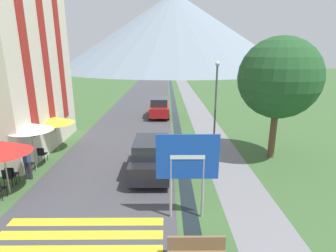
% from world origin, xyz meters
% --- Properties ---
extents(ground_plane, '(160.00, 160.00, 0.00)m').
position_xyz_m(ground_plane, '(0.00, 20.00, 0.00)').
color(ground_plane, '#3D6033').
extents(road, '(6.40, 60.00, 0.01)m').
position_xyz_m(road, '(-2.50, 30.00, 0.00)').
color(road, '#424247').
rests_on(road, ground_plane).
extents(footpath, '(2.20, 60.00, 0.01)m').
position_xyz_m(footpath, '(3.60, 30.00, 0.00)').
color(footpath, slate).
rests_on(footpath, ground_plane).
extents(drainage_channel, '(0.60, 60.00, 0.00)m').
position_xyz_m(drainage_channel, '(1.20, 30.00, 0.00)').
color(drainage_channel, black).
rests_on(drainage_channel, ground_plane).
extents(crosswalk_marking, '(5.44, 1.84, 0.01)m').
position_xyz_m(crosswalk_marking, '(-2.50, 3.76, 0.01)').
color(crosswalk_marking, yellow).
rests_on(crosswalk_marking, ground_plane).
extents(mountain_distant, '(82.42, 82.42, 26.29)m').
position_xyz_m(mountain_distant, '(3.25, 95.76, 13.14)').
color(mountain_distant, gray).
rests_on(mountain_distant, ground_plane).
extents(road_sign, '(2.17, 0.11, 3.16)m').
position_xyz_m(road_sign, '(1.05, 4.75, 2.11)').
color(road_sign, '#9E9EA3').
rests_on(road_sign, ground_plane).
extents(parked_car_near, '(1.95, 4.07, 1.82)m').
position_xyz_m(parked_car_near, '(-0.40, 8.32, 0.91)').
color(parked_car_near, black).
rests_on(parked_car_near, ground_plane).
extents(parked_car_far, '(1.85, 4.02, 1.82)m').
position_xyz_m(parked_car_far, '(-0.31, 20.32, 0.91)').
color(parked_car_far, '#A31919').
rests_on(parked_car_far, ground_plane).
extents(cafe_chair_far_left, '(0.40, 0.40, 0.85)m').
position_xyz_m(cafe_chair_far_left, '(-6.46, 9.78, 0.51)').
color(cafe_chair_far_left, black).
rests_on(cafe_chair_far_left, ground_plane).
extents(cafe_chair_near_right, '(0.40, 0.40, 0.85)m').
position_xyz_m(cafe_chair_near_right, '(-6.67, 7.04, 0.51)').
color(cafe_chair_near_right, black).
rests_on(cafe_chair_near_right, ground_plane).
extents(cafe_chair_middle, '(0.40, 0.40, 0.85)m').
position_xyz_m(cafe_chair_middle, '(-6.49, 8.40, 0.51)').
color(cafe_chair_middle, black).
rests_on(cafe_chair_middle, ground_plane).
extents(cafe_chair_near_left, '(0.40, 0.40, 0.85)m').
position_xyz_m(cafe_chair_near_left, '(-6.68, 7.28, 0.51)').
color(cafe_chair_near_left, black).
rests_on(cafe_chair_near_left, ground_plane).
extents(cafe_umbrella_front_red, '(2.28, 2.28, 2.35)m').
position_xyz_m(cafe_umbrella_front_red, '(-6.36, 6.49, 2.09)').
color(cafe_umbrella_front_red, '#B7B2A8').
rests_on(cafe_umbrella_front_red, ground_plane).
extents(cafe_umbrella_middle_white, '(2.17, 2.17, 2.44)m').
position_xyz_m(cafe_umbrella_middle_white, '(-6.39, 8.93, 2.25)').
color(cafe_umbrella_middle_white, '#B7B2A8').
rests_on(cafe_umbrella_middle_white, ground_plane).
extents(cafe_umbrella_rear_yellow, '(2.28, 2.28, 2.12)m').
position_xyz_m(cafe_umbrella_rear_yellow, '(-6.33, 11.58, 1.92)').
color(cafe_umbrella_rear_yellow, '#B7B2A8').
rests_on(cafe_umbrella_rear_yellow, ground_plane).
extents(person_standing_terrace, '(0.32, 0.32, 1.65)m').
position_xyz_m(person_standing_terrace, '(-6.17, 7.78, 0.96)').
color(person_standing_terrace, '#282833').
rests_on(person_standing_terrace, ground_plane).
extents(streetlamp, '(0.28, 0.28, 5.30)m').
position_xyz_m(streetlamp, '(3.44, 12.67, 3.13)').
color(streetlamp, '#515156').
rests_on(streetlamp, ground_plane).
extents(tree_by_path, '(4.32, 4.32, 6.66)m').
position_xyz_m(tree_by_path, '(6.32, 10.44, 4.49)').
color(tree_by_path, brown).
rests_on(tree_by_path, ground_plane).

